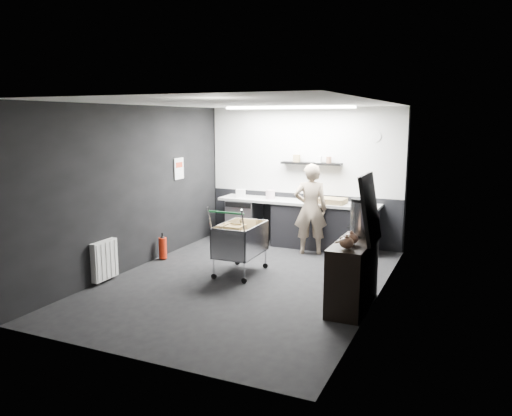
% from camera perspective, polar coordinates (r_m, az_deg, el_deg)
% --- Properties ---
extents(floor, '(5.50, 5.50, 0.00)m').
position_cam_1_polar(floor, '(7.78, -1.32, -8.38)').
color(floor, black).
rests_on(floor, ground).
extents(ceiling, '(5.50, 5.50, 0.00)m').
position_cam_1_polar(ceiling, '(7.38, -1.40, 11.90)').
color(ceiling, white).
rests_on(ceiling, wall_back).
extents(wall_back, '(5.50, 0.00, 5.50)m').
position_cam_1_polar(wall_back, '(10.00, 5.43, 3.66)').
color(wall_back, black).
rests_on(wall_back, floor).
extents(wall_front, '(5.50, 0.00, 5.50)m').
position_cam_1_polar(wall_front, '(5.16, -14.59, -2.78)').
color(wall_front, black).
rests_on(wall_front, floor).
extents(wall_left, '(0.00, 5.50, 5.50)m').
position_cam_1_polar(wall_left, '(8.51, -13.63, 2.28)').
color(wall_left, black).
rests_on(wall_left, floor).
extents(wall_right, '(0.00, 5.50, 5.50)m').
position_cam_1_polar(wall_right, '(6.86, 13.91, 0.41)').
color(wall_right, black).
rests_on(wall_right, floor).
extents(kitchen_wall_panel, '(3.95, 0.02, 1.70)m').
position_cam_1_polar(kitchen_wall_panel, '(9.93, 5.44, 6.52)').
color(kitchen_wall_panel, silver).
rests_on(kitchen_wall_panel, wall_back).
extents(dado_panel, '(3.95, 0.02, 1.00)m').
position_cam_1_polar(dado_panel, '(10.11, 5.32, -1.14)').
color(dado_panel, black).
rests_on(dado_panel, wall_back).
extents(floating_shelf, '(1.20, 0.22, 0.04)m').
position_cam_1_polar(floating_shelf, '(9.78, 6.33, 5.09)').
color(floating_shelf, black).
rests_on(floating_shelf, wall_back).
extents(wall_clock, '(0.20, 0.03, 0.20)m').
position_cam_1_polar(wall_clock, '(9.55, 13.51, 7.94)').
color(wall_clock, white).
rests_on(wall_clock, wall_back).
extents(poster, '(0.02, 0.30, 0.40)m').
position_cam_1_polar(poster, '(9.53, -8.81, 4.48)').
color(poster, white).
rests_on(poster, wall_left).
extents(poster_red_band, '(0.02, 0.22, 0.10)m').
position_cam_1_polar(poster_red_band, '(9.52, -8.80, 4.89)').
color(poster_red_band, red).
rests_on(poster_red_band, poster).
extents(radiator, '(0.10, 0.50, 0.60)m').
position_cam_1_polar(radiator, '(7.99, -16.93, -5.72)').
color(radiator, white).
rests_on(radiator, wall_left).
extents(ceiling_strip, '(2.40, 0.20, 0.04)m').
position_cam_1_polar(ceiling_strip, '(9.09, 3.72, 11.38)').
color(ceiling_strip, white).
rests_on(ceiling_strip, ceiling).
extents(prep_counter, '(3.20, 0.61, 0.90)m').
position_cam_1_polar(prep_counter, '(9.79, 5.48, -1.78)').
color(prep_counter, black).
rests_on(prep_counter, floor).
extents(person, '(0.71, 0.58, 1.68)m').
position_cam_1_polar(person, '(9.21, 6.25, -0.13)').
color(person, beige).
rests_on(person, floor).
extents(shopping_cart, '(0.61, 1.00, 1.11)m').
position_cam_1_polar(shopping_cart, '(8.02, -1.82, -3.86)').
color(shopping_cart, silver).
rests_on(shopping_cart, floor).
extents(sideboard, '(0.51, 1.19, 1.78)m').
position_cam_1_polar(sideboard, '(6.76, 11.17, -6.45)').
color(sideboard, black).
rests_on(sideboard, floor).
extents(fire_extinguisher, '(0.14, 0.14, 0.46)m').
position_cam_1_polar(fire_extinguisher, '(9.04, -10.61, -4.43)').
color(fire_extinguisher, red).
rests_on(fire_extinguisher, floor).
extents(cardboard_box, '(0.53, 0.41, 0.10)m').
position_cam_1_polar(cardboard_box, '(9.49, 8.67, 0.81)').
color(cardboard_box, olive).
rests_on(cardboard_box, prep_counter).
extents(pink_tub, '(0.18, 0.18, 0.18)m').
position_cam_1_polar(pink_tub, '(9.94, 1.65, 1.57)').
color(pink_tub, beige).
rests_on(pink_tub, prep_counter).
extents(white_container, '(0.22, 0.19, 0.16)m').
position_cam_1_polar(white_container, '(10.15, -1.76, 1.70)').
color(white_container, white).
rests_on(white_container, prep_counter).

